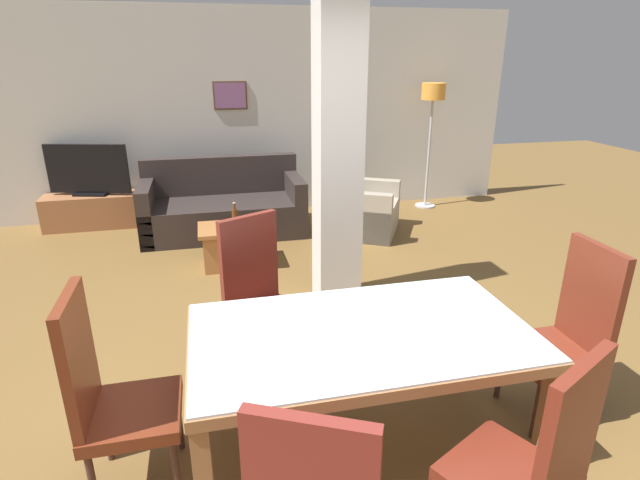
# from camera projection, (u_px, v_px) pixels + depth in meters

# --- Properties ---
(ground_plane) EXTENTS (18.00, 18.00, 0.00)m
(ground_plane) POSITION_uv_depth(u_px,v_px,m) (358.00, 442.00, 2.89)
(ground_plane) COLOR brown
(back_wall) EXTENTS (7.20, 0.09, 2.70)m
(back_wall) POSITION_uv_depth(u_px,v_px,m) (257.00, 114.00, 6.75)
(back_wall) COLOR silver
(back_wall) RESTS_ON ground_plane
(divider_pillar) EXTENTS (0.37, 0.35, 2.70)m
(divider_pillar) POSITION_uv_depth(u_px,v_px,m) (338.00, 152.00, 4.12)
(divider_pillar) COLOR silver
(divider_pillar) RESTS_ON ground_plane
(dining_table) EXTENTS (1.80, 1.01, 0.75)m
(dining_table) POSITION_uv_depth(u_px,v_px,m) (361.00, 352.00, 2.68)
(dining_table) COLOR #9E6A41
(dining_table) RESTS_ON ground_plane
(dining_chair_far_left) EXTENTS (0.62, 0.62, 1.10)m
(dining_chair_far_left) POSITION_uv_depth(u_px,v_px,m) (259.00, 293.00, 3.42)
(dining_chair_far_left) COLOR maroon
(dining_chair_far_left) RESTS_ON ground_plane
(dining_chair_near_right) EXTENTS (0.62, 0.62, 1.10)m
(dining_chair_near_right) POSITION_uv_depth(u_px,v_px,m) (533.00, 464.00, 2.00)
(dining_chair_near_right) COLOR maroon
(dining_chair_near_right) RESTS_ON ground_plane
(dining_chair_head_left) EXTENTS (0.46, 0.46, 1.10)m
(dining_chair_head_left) POSITION_uv_depth(u_px,v_px,m) (110.00, 392.00, 2.42)
(dining_chair_head_left) COLOR maroon
(dining_chair_head_left) RESTS_ON ground_plane
(dining_chair_head_right) EXTENTS (0.46, 0.46, 1.10)m
(dining_chair_head_right) POSITION_uv_depth(u_px,v_px,m) (568.00, 330.00, 2.96)
(dining_chair_head_right) COLOR maroon
(dining_chair_head_right) RESTS_ON ground_plane
(sofa) EXTENTS (1.95, 0.94, 0.90)m
(sofa) POSITION_uv_depth(u_px,v_px,m) (224.00, 209.00, 6.23)
(sofa) COLOR #302826
(sofa) RESTS_ON ground_plane
(armchair) EXTENTS (1.15, 1.15, 0.77)m
(armchair) POSITION_uv_depth(u_px,v_px,m) (358.00, 211.00, 6.22)
(armchair) COLOR #A89D89
(armchair) RESTS_ON ground_plane
(coffee_table) EXTENTS (0.65, 0.50, 0.43)m
(coffee_table) POSITION_uv_depth(u_px,v_px,m) (231.00, 246.00, 5.24)
(coffee_table) COLOR #A36634
(coffee_table) RESTS_ON ground_plane
(bottle) EXTENTS (0.06, 0.06, 0.25)m
(bottle) POSITION_uv_depth(u_px,v_px,m) (235.00, 216.00, 5.19)
(bottle) COLOR #4C2D14
(bottle) RESTS_ON coffee_table
(tv_stand) EXTENTS (1.21, 0.40, 0.43)m
(tv_stand) POSITION_uv_depth(u_px,v_px,m) (94.00, 211.00, 6.43)
(tv_stand) COLOR #A4663E
(tv_stand) RESTS_ON ground_plane
(tv_screen) EXTENTS (1.01, 0.31, 0.64)m
(tv_screen) POSITION_uv_depth(u_px,v_px,m) (88.00, 171.00, 6.25)
(tv_screen) COLOR black
(tv_screen) RESTS_ON tv_stand
(floor_lamp) EXTENTS (0.32, 0.32, 1.74)m
(floor_lamp) POSITION_uv_depth(u_px,v_px,m) (433.00, 104.00, 6.87)
(floor_lamp) COLOR #B7B7BC
(floor_lamp) RESTS_ON ground_plane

